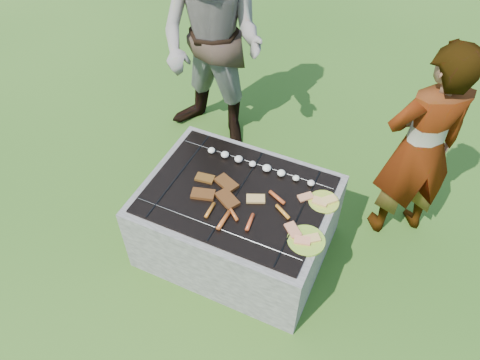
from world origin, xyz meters
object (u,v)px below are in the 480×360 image
object	(u,v)px
cook	(420,149)
bystander	(212,44)
plate_far	(324,202)
fire_pit	(237,223)
plate_near	(306,240)

from	to	relation	value
cook	bystander	size ratio (longest dim) A/B	0.83
plate_far	cook	bearing A→B (deg)	48.71
fire_pit	plate_near	bearing A→B (deg)	-16.72
fire_pit	plate_near	distance (m)	0.67
fire_pit	bystander	xyz separation A→B (m)	(-0.74, 1.10, 0.70)
plate_far	plate_near	size ratio (longest dim) A/B	0.77
cook	fire_pit	bearing A→B (deg)	-0.38
plate_far	plate_near	xyz separation A→B (m)	(-0.00, -0.35, -0.00)
plate_far	bystander	size ratio (longest dim) A/B	0.12
fire_pit	plate_near	world-z (taller)	plate_near
fire_pit	bystander	distance (m)	1.50
plate_far	bystander	bearing A→B (deg)	144.94
bystander	plate_far	bearing A→B (deg)	-27.68
plate_near	bystander	xyz separation A→B (m)	(-1.30, 1.26, 0.38)
fire_pit	bystander	world-z (taller)	bystander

